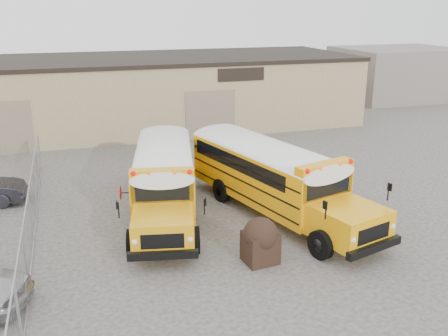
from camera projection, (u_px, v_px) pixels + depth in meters
name	position (u px, v px, depth m)	size (l,w,h in m)	color
ground	(220.00, 255.00, 16.70)	(120.00, 120.00, 0.00)	#3E3A39
warehouse	(134.00, 91.00, 34.07)	(30.20, 10.20, 4.67)	tan
chainlink_fence	(31.00, 218.00, 17.41)	(0.07, 18.07, 1.81)	#94969C
distant_building_right	(397.00, 73.00, 44.65)	(10.00, 8.00, 4.40)	gray
school_bus_left	(165.00, 139.00, 25.13)	(4.04, 9.42, 2.68)	orange
school_bus_right	(198.00, 141.00, 24.48)	(4.83, 10.01, 2.85)	#FDA70B
tarp_bundle	(260.00, 240.00, 16.04)	(1.13, 1.13, 1.55)	black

